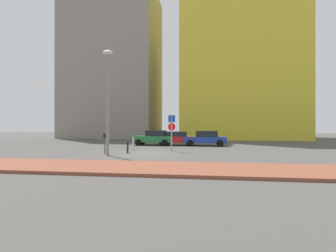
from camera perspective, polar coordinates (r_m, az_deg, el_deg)
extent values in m
plane|color=#4C4947|center=(18.33, -4.74, -6.20)|extent=(120.00, 120.00, 0.00)
cube|color=brown|center=(12.13, -11.63, -9.03)|extent=(40.00, 3.57, 0.14)
cube|color=#237238|center=(26.36, -3.31, -2.93)|extent=(3.99, 1.89, 0.64)
cube|color=black|center=(26.27, -2.68, -1.61)|extent=(1.95, 1.70, 0.57)
cylinder|color=black|center=(25.83, -6.67, -3.70)|extent=(0.64, 0.23, 0.64)
cylinder|color=black|center=(27.57, -5.64, -3.47)|extent=(0.64, 0.23, 0.64)
cylinder|color=black|center=(25.23, -0.76, -3.78)|extent=(0.64, 0.23, 0.64)
cylinder|color=black|center=(27.02, -0.10, -3.54)|extent=(0.64, 0.23, 0.64)
cube|color=red|center=(26.17, 1.84, -3.00)|extent=(4.07, 1.91, 0.60)
cube|color=black|center=(26.15, 1.96, -1.79)|extent=(2.10, 1.69, 0.51)
cylinder|color=black|center=(25.45, -1.36, -3.75)|extent=(0.65, 0.25, 0.64)
cylinder|color=black|center=(27.18, -0.91, -3.52)|extent=(0.65, 0.25, 0.64)
cylinder|color=black|center=(25.27, 4.80, -3.78)|extent=(0.65, 0.25, 0.64)
cylinder|color=black|center=(27.01, 4.85, -3.54)|extent=(0.65, 0.25, 0.64)
cube|color=#1E389E|center=(25.73, 8.29, -3.06)|extent=(4.23, 1.77, 0.59)
cube|color=black|center=(25.70, 8.67, -1.74)|extent=(2.14, 1.60, 0.59)
cylinder|color=black|center=(24.94, 4.98, -3.83)|extent=(0.64, 0.23, 0.64)
cylinder|color=black|center=(26.65, 5.22, -3.58)|extent=(0.64, 0.23, 0.64)
cylinder|color=black|center=(24.92, 11.57, -3.83)|extent=(0.64, 0.23, 0.64)
cylinder|color=black|center=(26.63, 11.39, -3.59)|extent=(0.64, 0.23, 0.64)
cylinder|color=gray|center=(19.85, 0.82, -1.61)|extent=(0.10, 0.10, 2.85)
cube|color=#1447B7|center=(19.85, 0.82, 1.63)|extent=(0.55, 0.16, 0.55)
cylinder|color=red|center=(19.84, 0.82, -0.18)|extent=(0.59, 0.16, 0.60)
cylinder|color=#4C4C51|center=(18.64, -13.99, -4.31)|extent=(0.08, 0.08, 1.16)
cube|color=black|center=(18.60, -13.99, -2.10)|extent=(0.18, 0.14, 0.28)
cylinder|color=gray|center=(17.51, -13.38, 4.57)|extent=(0.20, 0.20, 6.75)
ellipsoid|color=silver|center=(18.14, -13.38, 15.74)|extent=(0.70, 0.36, 0.30)
cylinder|color=#B7B7BC|center=(21.25, -7.84, -3.91)|extent=(0.15, 0.15, 1.06)
cylinder|color=black|center=(18.75, -9.03, -4.74)|extent=(0.13, 0.13, 0.86)
cube|color=gold|center=(46.12, 15.13, 15.44)|extent=(17.88, 17.20, 28.56)
cube|color=gray|center=(47.53, -11.91, 13.03)|extent=(15.17, 12.61, 25.43)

